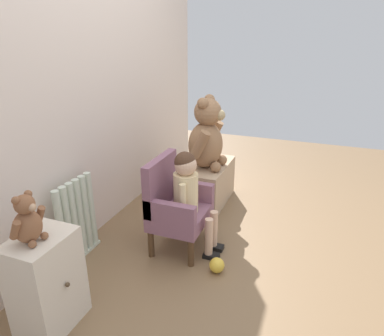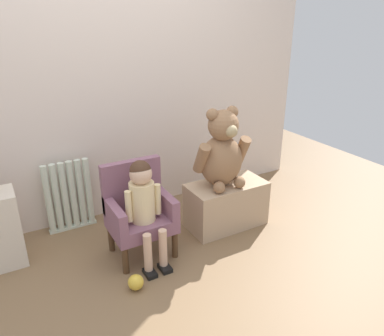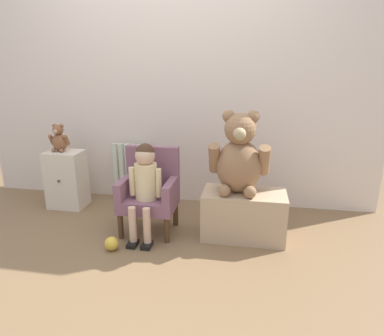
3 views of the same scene
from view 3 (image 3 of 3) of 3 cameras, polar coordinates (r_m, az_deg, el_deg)
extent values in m
plane|color=brown|center=(2.54, -8.81, -13.97)|extent=(6.00, 6.00, 0.00)
cube|color=beige|center=(3.23, -3.46, 15.15)|extent=(3.80, 0.05, 2.40)
cylinder|color=silver|center=(3.43, -12.53, -0.49)|extent=(0.05, 0.05, 0.55)
cylinder|color=silver|center=(3.41, -11.57, -0.55)|extent=(0.05, 0.05, 0.55)
cylinder|color=silver|center=(3.38, -10.59, -0.61)|extent=(0.05, 0.05, 0.55)
cylinder|color=silver|center=(3.36, -9.60, -0.67)|extent=(0.05, 0.05, 0.55)
cylinder|color=silver|center=(3.34, -8.60, -0.72)|extent=(0.05, 0.05, 0.55)
cylinder|color=silver|center=(3.32, -7.59, -0.78)|extent=(0.05, 0.05, 0.55)
cube|color=silver|center=(3.47, -9.86, -5.14)|extent=(0.37, 0.05, 0.02)
cube|color=beige|center=(3.40, -20.16, -1.78)|extent=(0.33, 0.25, 0.54)
sphere|color=#4C3823|center=(3.29, -21.36, -2.06)|extent=(0.02, 0.02, 0.02)
cube|color=#815468|center=(2.74, -7.26, -5.69)|extent=(0.43, 0.36, 0.10)
cube|color=#815468|center=(2.79, -6.53, -0.07)|extent=(0.43, 0.06, 0.37)
cube|color=#815468|center=(2.75, -11.05, -3.06)|extent=(0.06, 0.36, 0.14)
cube|color=#815468|center=(2.65, -3.50, -3.59)|extent=(0.06, 0.36, 0.14)
cylinder|color=#4C331E|center=(2.73, -11.80, -9.46)|extent=(0.04, 0.04, 0.20)
cylinder|color=#4C331E|center=(2.62, -4.20, -10.26)|extent=(0.04, 0.04, 0.20)
cylinder|color=#4C331E|center=(2.98, -9.71, -7.01)|extent=(0.04, 0.04, 0.20)
cylinder|color=#4C331E|center=(2.88, -2.75, -7.63)|extent=(0.04, 0.04, 0.20)
cylinder|color=beige|center=(2.63, -7.66, -2.19)|extent=(0.17, 0.17, 0.28)
sphere|color=#D8AD8E|center=(2.58, -7.84, 2.10)|extent=(0.15, 0.15, 0.15)
sphere|color=#472D1E|center=(2.58, -7.82, 2.53)|extent=(0.14, 0.14, 0.14)
cylinder|color=#D8AD8E|center=(2.59, -9.87, -9.25)|extent=(0.06, 0.06, 0.27)
cube|color=black|center=(2.64, -9.86, -12.37)|extent=(0.07, 0.11, 0.03)
cylinder|color=#D8AD8E|center=(2.56, -7.52, -9.49)|extent=(0.06, 0.06, 0.27)
cube|color=black|center=(2.61, -7.53, -12.65)|extent=(0.07, 0.11, 0.03)
cylinder|color=beige|center=(2.65, -9.96, -2.19)|extent=(0.04, 0.04, 0.22)
cylinder|color=beige|center=(2.59, -5.58, -2.48)|extent=(0.04, 0.04, 0.22)
cube|color=tan|center=(2.69, 8.59, -7.74)|extent=(0.63, 0.33, 0.37)
ellipsoid|color=#916948|center=(2.57, 7.80, 0.28)|extent=(0.34, 0.29, 0.40)
sphere|color=#916948|center=(2.49, 8.05, 6.49)|extent=(0.23, 0.23, 0.23)
sphere|color=tan|center=(2.39, 7.93, 5.65)|extent=(0.09, 0.09, 0.09)
sphere|color=#916948|center=(2.49, 6.14, 8.59)|extent=(0.09, 0.09, 0.09)
sphere|color=#916948|center=(2.49, 10.14, 8.40)|extent=(0.09, 0.09, 0.09)
cylinder|color=#916948|center=(2.55, 3.77, 1.67)|extent=(0.09, 0.17, 0.24)
cylinder|color=#916948|center=(2.54, 11.93, 1.27)|extent=(0.09, 0.17, 0.24)
sphere|color=#916948|center=(2.51, 5.41, -3.77)|extent=(0.09, 0.09, 0.09)
sphere|color=#916948|center=(2.50, 9.66, -4.00)|extent=(0.09, 0.09, 0.09)
ellipsoid|color=brown|center=(3.34, -21.18, 4.01)|extent=(0.14, 0.12, 0.16)
sphere|color=brown|center=(3.32, -21.44, 5.95)|extent=(0.09, 0.09, 0.09)
sphere|color=tan|center=(3.28, -21.81, 5.68)|extent=(0.04, 0.04, 0.04)
sphere|color=brown|center=(3.33, -21.97, 6.56)|extent=(0.04, 0.04, 0.04)
sphere|color=brown|center=(3.30, -20.93, 6.57)|extent=(0.04, 0.04, 0.04)
cylinder|color=brown|center=(3.37, -22.36, 4.41)|extent=(0.04, 0.07, 0.10)
cylinder|color=brown|center=(3.30, -20.17, 4.38)|extent=(0.04, 0.07, 0.10)
sphere|color=brown|center=(3.33, -22.06, 2.77)|extent=(0.04, 0.04, 0.04)
sphere|color=brown|center=(3.29, -20.94, 2.74)|extent=(0.04, 0.04, 0.04)
sphere|color=gold|center=(2.61, -13.27, -12.16)|extent=(0.10, 0.10, 0.10)
camera|label=1|loc=(3.16, -52.02, 13.61)|focal=32.00mm
camera|label=2|loc=(1.64, -74.77, 16.62)|focal=35.00mm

